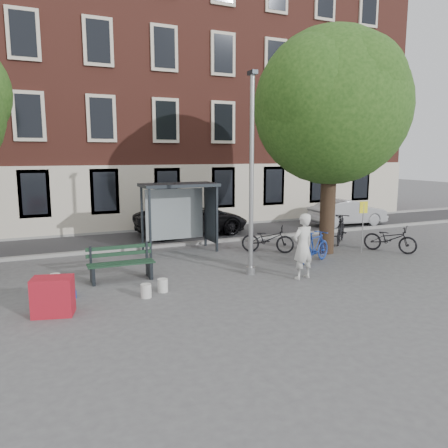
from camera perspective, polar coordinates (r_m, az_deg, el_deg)
ground at (r=13.75m, az=3.48°, el=-6.56°), size 90.00×90.00×0.00m
road at (r=20.06m, az=-5.73°, el=-1.57°), size 40.00×4.00×0.01m
curb_near at (r=18.19m, az=-3.77°, el=-2.48°), size 40.00×0.25×0.12m
curb_far at (r=21.93m, az=-7.37°, el=-0.54°), size 40.00×0.25×0.12m
building_row at (r=25.70m, az=-10.35°, el=16.33°), size 30.00×8.00×14.00m
lamppost at (r=13.27m, az=3.60°, el=5.10°), size 0.28×0.35×6.11m
tree_right at (r=16.69m, az=14.17°, el=15.41°), size 5.76×5.60×8.20m
bus_shelter at (r=16.87m, az=-4.73°, el=2.99°), size 2.85×1.45×2.62m
painter at (r=13.23m, az=10.26°, el=-2.88°), size 0.79×0.59×1.98m
bench at (r=13.36m, az=-13.31°, el=-5.21°), size 1.95×0.67×1.00m
bike_a at (r=16.66m, az=5.73°, el=-1.95°), size 2.03×1.71×1.05m
bike_b at (r=15.34m, az=11.84°, el=-2.97°), size 1.87×1.26×1.10m
bike_c at (r=17.83m, az=20.87°, el=-1.80°), size 1.61×2.05×1.04m
bike_d at (r=18.90m, az=15.01°, el=-0.64°), size 1.85×1.83×1.22m
car_dark at (r=20.38m, az=-4.19°, el=0.69°), size 5.35×2.60×1.47m
car_silver at (r=23.87m, az=15.83°, el=1.47°), size 4.23×1.79×1.36m
red_stand at (r=10.99m, az=-21.44°, el=-8.78°), size 1.02×0.81×0.90m
blue_crate at (r=12.27m, az=-20.10°, el=-8.57°), size 0.56×0.42×0.20m
bucket_a at (r=12.09m, az=-8.02°, el=-7.94°), size 0.35×0.35×0.36m
bucket_b at (r=13.36m, az=-21.18°, el=-6.83°), size 0.37×0.37×0.36m
bucket_c at (r=11.70m, az=-10.15°, el=-8.59°), size 0.35×0.35×0.36m
notice_sign at (r=17.23m, az=17.73°, el=1.07°), size 0.34×0.07×1.96m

